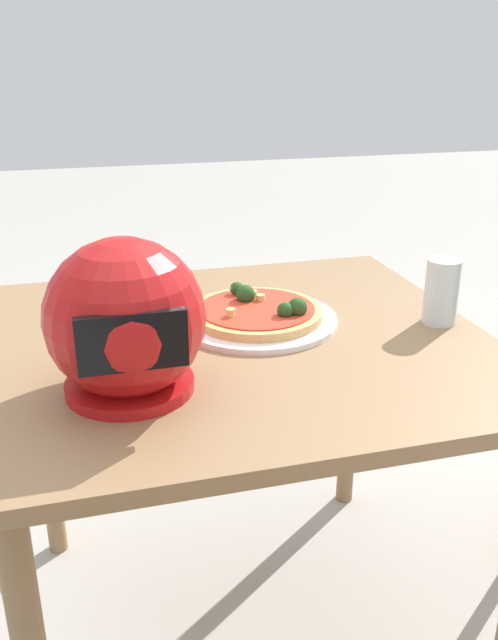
{
  "coord_description": "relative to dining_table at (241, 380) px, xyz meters",
  "views": [
    {
      "loc": [
        0.31,
        1.19,
        1.29
      ],
      "look_at": [
        -0.03,
        -0.03,
        0.78
      ],
      "focal_mm": 37.72,
      "sensor_mm": 36.0,
      "label": 1
    }
  ],
  "objects": [
    {
      "name": "drinking_glass",
      "position": [
        -0.42,
        0.04,
        0.17
      ],
      "size": [
        0.07,
        0.07,
        0.14
      ],
      "primitive_type": "cylinder",
      "color": "silver",
      "rests_on": "dining_table"
    },
    {
      "name": "motorcycle_helmet",
      "position": [
        0.24,
        0.17,
        0.22
      ],
      "size": [
        0.26,
        0.26,
        0.26
      ],
      "color": "#B21414",
      "rests_on": "dining_table"
    },
    {
      "name": "dining_table",
      "position": [
        0.0,
        0.0,
        0.0
      ],
      "size": [
        0.97,
        0.9,
        0.76
      ],
      "color": "olive",
      "rests_on": "ground"
    },
    {
      "name": "pizza",
      "position": [
        -0.05,
        -0.07,
        0.12
      ],
      "size": [
        0.28,
        0.28,
        0.05
      ],
      "color": "tan",
      "rests_on": "pizza_plate"
    },
    {
      "name": "ground_plane",
      "position": [
        0.0,
        0.0,
        -0.66
      ],
      "size": [
        14.0,
        14.0,
        0.0
      ],
      "primitive_type": "plane",
      "color": "#B2ADA3"
    },
    {
      "name": "pizza_plate",
      "position": [
        -0.05,
        -0.06,
        0.1
      ],
      "size": [
        0.34,
        0.34,
        0.01
      ],
      "primitive_type": "cylinder",
      "color": "white",
      "rests_on": "dining_table"
    }
  ]
}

